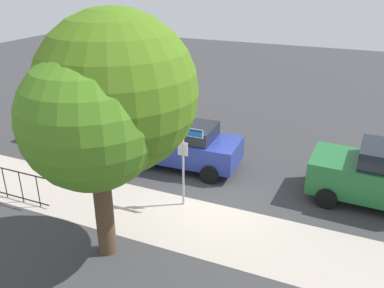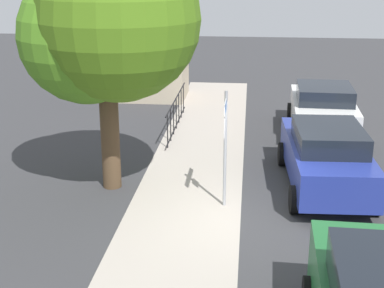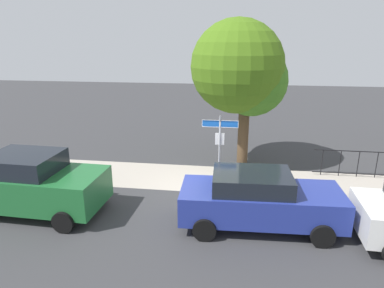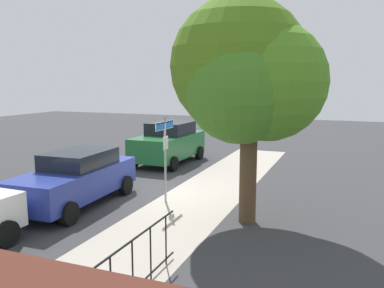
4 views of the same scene
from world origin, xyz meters
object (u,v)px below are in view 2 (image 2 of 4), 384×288
Objects in this scene: street_sign at (225,127)px; shade_tree at (110,29)px; car_white at (323,109)px; car_blue at (326,156)px; utility_shed at (153,65)px.

shade_tree reaches higher than street_sign.
shade_tree is at bearing 134.98° from car_white.
car_blue is 10.84m from utility_shed.
car_blue reaches higher than car_white.
shade_tree is 8.25m from car_white.
street_sign is 2.93m from car_blue.
street_sign is at bearing 155.75° from car_white.
street_sign reaches higher than car_blue.
utility_shed is (4.52, 6.28, 0.47)m from car_white.
utility_shed reaches higher than car_blue.
street_sign reaches higher than car_white.
street_sign is 0.59× the size of car_blue.
car_white is at bearing -125.76° from utility_shed.
car_white is at bearing -7.98° from car_blue.
car_white is 1.42× the size of utility_shed.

